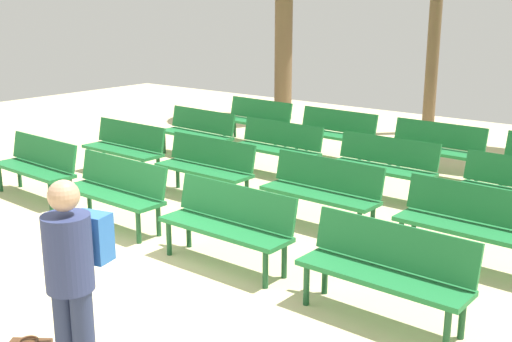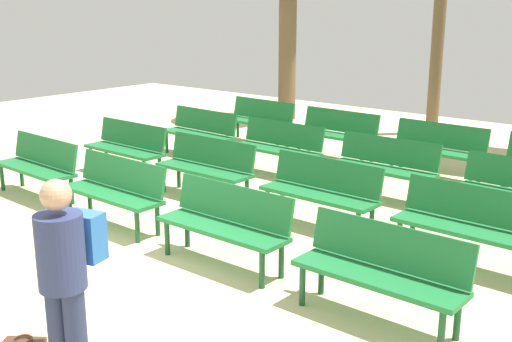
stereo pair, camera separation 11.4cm
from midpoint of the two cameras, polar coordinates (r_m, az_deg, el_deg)
name	(u,v)px [view 2 (the right image)]	position (r m, az deg, el deg)	size (l,w,h in m)	color
ground_plane	(55,285)	(6.96, -17.03, -9.72)	(24.00, 24.00, 0.00)	beige
bench_r0_c0	(39,163)	(9.98, -18.50, 0.66)	(1.62, 0.54, 0.87)	#1E7238
bench_r0_c1	(115,188)	(8.40, -12.04, -1.47)	(1.61, 0.50, 0.87)	#1E7238
bench_r0_c2	(226,220)	(7.01, -2.22, -4.43)	(1.60, 0.49, 0.87)	#1E7238
bench_r0_c3	(382,267)	(5.93, 11.67, -8.41)	(1.60, 0.49, 0.87)	#1E7238
bench_r1_c0	(127,145)	(10.86, -11.12, 2.27)	(1.61, 0.50, 0.87)	#1E7238
bench_r1_c1	(207,164)	(9.43, -4.04, 0.61)	(1.60, 0.49, 0.87)	#1E7238
bench_r1_c2	(322,189)	(8.23, 6.26, -1.57)	(1.61, 0.51, 0.87)	#1E7238
bench_r1_c3	(469,221)	(7.37, 18.89, -4.28)	(1.61, 0.51, 0.87)	#1E7238
bench_r2_c0	(200,130)	(11.95, -4.72, 3.64)	(1.62, 0.56, 0.87)	#1E7238
bench_r2_c1	(279,145)	(10.68, 2.39, 2.33)	(1.61, 0.51, 0.87)	#1E7238
bench_r2_c2	(385,164)	(9.63, 11.73, 0.64)	(1.60, 0.49, 0.87)	#1E7238
bench_r3_c0	(259,118)	(13.15, 0.55, 4.72)	(1.62, 0.57, 0.87)	#1E7238
bench_r3_c1	(337,131)	(11.94, 7.50, 3.56)	(1.62, 0.54, 0.87)	#1E7238
bench_r3_c2	(437,146)	(11.00, 16.15, 2.12)	(1.61, 0.53, 0.87)	#1E7238
tree_0	(436,64)	(14.54, 15.96, 9.11)	(0.27, 0.27, 3.01)	brown
visitor_with_backpack	(66,275)	(4.79, -15.91, -8.88)	(0.43, 0.58, 1.65)	navy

